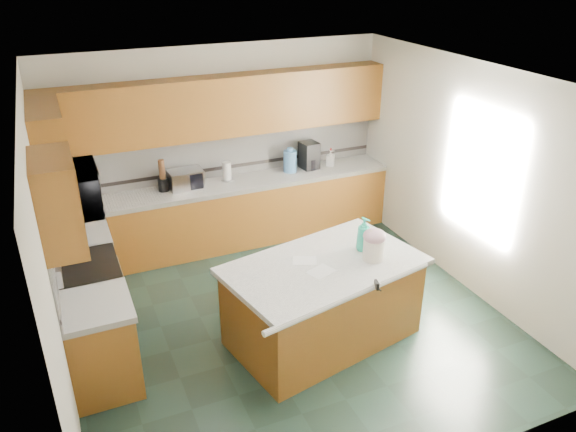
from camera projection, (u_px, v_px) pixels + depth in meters
floor at (288, 320)px, 6.34m from camera, size 4.60×4.60×0.00m
ceiling at (288, 80)px, 5.16m from camera, size 4.60×4.60×0.00m
wall_back at (221, 145)px, 7.67m from camera, size 4.60×0.04×2.70m
wall_front at (423, 345)px, 3.83m from camera, size 4.60×0.04×2.70m
wall_left at (46, 257)px, 4.92m from camera, size 0.04×4.60×2.70m
wall_right at (469, 178)px, 6.58m from camera, size 0.04×4.60×2.70m
back_base_cab at (231, 215)px, 7.80m from camera, size 4.60×0.60×0.86m
back_countertop at (229, 185)px, 7.60m from camera, size 4.60×0.64×0.06m
back_upper_cab at (223, 106)px, 7.26m from camera, size 4.60×0.33×0.78m
back_backsplash at (222, 154)px, 7.69m from camera, size 4.60×0.02×0.63m
back_accent_band at (223, 168)px, 7.77m from camera, size 4.60×0.01×0.05m
left_base_cab_rear at (86, 269)px, 6.50m from camera, size 0.60×0.82×0.86m
left_counter_rear at (79, 234)px, 6.30m from camera, size 0.64×0.82×0.06m
left_base_cab_front at (102, 347)px, 5.23m from camera, size 0.60×0.72×0.86m
left_counter_front at (95, 306)px, 5.03m from camera, size 0.64×0.72×0.06m
left_backsplash at (49, 241)px, 5.43m from camera, size 0.02×2.30×0.63m
left_accent_band at (54, 258)px, 5.52m from camera, size 0.01×2.30×0.05m
left_upper_cab_rear at (49, 143)px, 5.91m from camera, size 0.33×1.09×0.78m
left_upper_cab_front at (58, 202)px, 4.53m from camera, size 0.33×0.72×0.78m
range_body at (93, 305)px, 5.84m from camera, size 0.60×0.76×0.88m
range_oven_door at (122, 301)px, 5.96m from camera, size 0.02×0.68×0.55m
range_cooktop at (86, 267)px, 5.64m from camera, size 0.62×0.78×0.04m
range_handle at (120, 270)px, 5.81m from camera, size 0.02×0.66×0.02m
range_backguard at (57, 262)px, 5.50m from camera, size 0.06×0.76×0.18m
microwave at (72, 191)px, 5.28m from camera, size 0.50×0.73×0.41m
island_base at (323, 304)px, 5.87m from camera, size 2.05×1.43×0.86m
island_top at (324, 266)px, 5.67m from camera, size 2.17×1.55×0.06m
island_bullnose at (353, 296)px, 5.19m from camera, size 1.94×0.47×0.06m
treat_jar at (374, 249)px, 5.69m from camera, size 0.27×0.27×0.23m
treat_jar_lid at (375, 236)px, 5.63m from camera, size 0.24×0.24×0.15m
treat_jar_knob at (375, 232)px, 5.61m from camera, size 0.08×0.03×0.03m
treat_jar_knob_end_l at (372, 233)px, 5.59m from camera, size 0.04×0.04×0.04m
treat_jar_knob_end_r at (378, 231)px, 5.62m from camera, size 0.04×0.04×0.04m
soap_bottle_island at (364, 234)px, 5.83m from camera, size 0.18×0.18×0.37m
paper_sheet_a at (321, 271)px, 5.52m from camera, size 0.30×0.26×0.00m
paper_sheet_b at (305, 261)px, 5.71m from camera, size 0.30×0.27×0.00m
clamp_body at (377, 285)px, 5.28m from camera, size 0.04×0.09×0.08m
clamp_handle at (379, 289)px, 5.25m from camera, size 0.01×0.06×0.01m
knife_block at (90, 195)px, 6.94m from camera, size 0.15×0.19×0.25m
utensil_crock at (163, 185)px, 7.31m from camera, size 0.14×0.14×0.17m
utensil_bundle at (162, 169)px, 7.21m from camera, size 0.08×0.08×0.25m
toaster_oven at (186, 179)px, 7.37m from camera, size 0.45×0.32×0.25m
toaster_oven_door at (188, 183)px, 7.25m from camera, size 0.39×0.01×0.21m
paper_towel at (227, 171)px, 7.62m from camera, size 0.12×0.12×0.26m
paper_towel_base at (227, 180)px, 7.67m from camera, size 0.17×0.17×0.01m
water_jug at (290, 161)px, 7.90m from camera, size 0.19×0.19×0.31m
water_jug_neck at (290, 149)px, 7.83m from camera, size 0.09×0.09×0.04m
coffee_maker at (309, 155)px, 8.01m from camera, size 0.26×0.27×0.39m
coffee_carafe at (311, 164)px, 8.01m from camera, size 0.16×0.16×0.16m
soap_bottle_back at (331, 158)px, 8.14m from camera, size 0.15×0.15×0.23m
soap_back_cap at (331, 149)px, 8.08m from camera, size 0.02×0.02×0.03m
window_light_proxy at (481, 172)px, 6.34m from camera, size 0.02×1.40×1.10m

